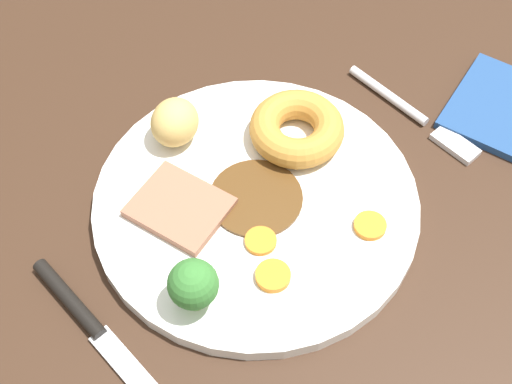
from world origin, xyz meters
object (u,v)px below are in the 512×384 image
at_px(carrot_coin_side, 273,276).
at_px(folded_napkin, 501,107).
at_px(meat_slice_main, 180,207).
at_px(broccoli_floret, 193,285).
at_px(carrot_coin_front, 257,244).
at_px(roast_potato_left, 175,122).
at_px(yorkshire_pudding, 297,129).
at_px(carrot_coin_back, 370,226).
at_px(knife, 94,328).
at_px(fork, 415,115).
at_px(dinner_plate, 256,203).

bearing_deg(carrot_coin_side, folded_napkin, 178.22).
xyz_separation_m(meat_slice_main, broccoli_floret, (0.04, 0.08, 0.02)).
xyz_separation_m(carrot_coin_front, broccoli_floret, (0.07, 0.01, 0.02)).
bearing_deg(folded_napkin, roast_potato_left, -33.91).
bearing_deg(folded_napkin, yorkshire_pudding, -29.08).
bearing_deg(broccoli_floret, carrot_coin_back, 163.35).
bearing_deg(yorkshire_pudding, roast_potato_left, -43.03).
distance_m(roast_potato_left, carrot_coin_side, 0.17).
xyz_separation_m(roast_potato_left, carrot_coin_side, (0.03, 0.16, -0.02)).
bearing_deg(carrot_coin_side, knife, -26.81).
distance_m(broccoli_floret, folded_napkin, 0.35).
bearing_deg(fork, meat_slice_main, -104.41).
relative_size(roast_potato_left, carrot_coin_back, 1.73).
xyz_separation_m(meat_slice_main, carrot_coin_front, (-0.02, 0.07, -0.00)).
xyz_separation_m(carrot_coin_front, carrot_coin_side, (0.01, 0.03, 0.00)).
xyz_separation_m(meat_slice_main, folded_napkin, (-0.31, 0.11, -0.01)).
distance_m(yorkshire_pudding, folded_napkin, 0.21).
bearing_deg(knife, meat_slice_main, 106.27).
xyz_separation_m(carrot_coin_side, broccoli_floret, (0.06, -0.03, 0.02)).
bearing_deg(fork, carrot_coin_back, -65.76).
relative_size(carrot_coin_back, folded_napkin, 0.25).
bearing_deg(knife, dinner_plate, 89.38).
bearing_deg(carrot_coin_side, dinner_plate, -122.36).
height_order(carrot_coin_front, folded_napkin, carrot_coin_front).
bearing_deg(dinner_plate, carrot_coin_side, 57.64).
xyz_separation_m(carrot_coin_side, fork, (-0.22, -0.04, -0.01)).
bearing_deg(carrot_coin_back, meat_slice_main, -48.60).
bearing_deg(carrot_coin_side, carrot_coin_front, -108.66).
xyz_separation_m(meat_slice_main, fork, (-0.24, 0.06, -0.01)).
height_order(carrot_coin_back, fork, carrot_coin_back).
bearing_deg(roast_potato_left, knife, 31.41).
bearing_deg(roast_potato_left, carrot_coin_side, 78.29).
bearing_deg(meat_slice_main, carrot_coin_front, 109.15).
bearing_deg(folded_napkin, fork, -35.87).
bearing_deg(fork, carrot_coin_side, -80.05).
bearing_deg(yorkshire_pudding, carrot_coin_front, 30.02).
distance_m(carrot_coin_side, broccoli_floret, 0.07).
height_order(dinner_plate, yorkshire_pudding, yorkshire_pudding).
height_order(broccoli_floret, folded_napkin, broccoli_floret).
height_order(dinner_plate, folded_napkin, dinner_plate).
xyz_separation_m(fork, folded_napkin, (-0.07, 0.05, 0.00)).
xyz_separation_m(roast_potato_left, carrot_coin_back, (-0.06, 0.18, -0.02)).
bearing_deg(dinner_plate, carrot_coin_front, 48.19).
height_order(dinner_plate, carrot_coin_back, carrot_coin_back).
bearing_deg(yorkshire_pudding, broccoli_floret, 20.69).
bearing_deg(carrot_coin_back, knife, -21.02).
bearing_deg(fork, knife, -94.29).
distance_m(meat_slice_main, carrot_coin_side, 0.10).
bearing_deg(folded_napkin, broccoli_floret, -5.59).
distance_m(dinner_plate, carrot_coin_side, 0.08).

